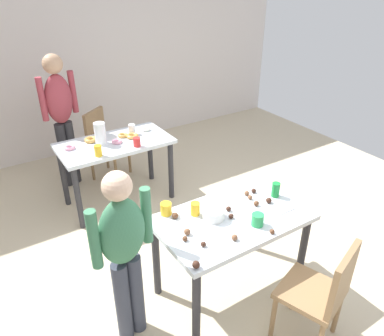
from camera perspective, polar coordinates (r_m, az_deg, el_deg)
ground_plane at (r=3.51m, az=4.82°, el=-15.10°), size 6.40×6.40×0.00m
wall_back at (r=5.53m, az=-15.77°, el=15.86°), size 6.40×0.10×2.60m
dining_table_near at (r=2.92m, az=6.07°, el=-9.13°), size 1.15×0.70×0.75m
dining_table_far at (r=4.15m, az=-11.59°, el=2.51°), size 1.20×0.64×0.75m
chair_near_table at (r=2.78m, az=19.33°, el=-17.25°), size 0.51×0.51×0.87m
chair_far_table at (r=4.81m, az=-13.38°, el=4.18°), size 0.56×0.56×0.87m
person_girl_near at (r=2.52m, az=-10.37°, el=-11.83°), size 0.46×0.24×1.37m
person_adult_far at (r=4.57m, az=-19.42°, el=8.34°), size 0.45×0.27×1.59m
mixing_bowl at (r=2.81m, az=3.33°, el=-6.99°), size 0.17×0.17×0.08m
soda_can at (r=3.12m, az=12.65°, el=-3.26°), size 0.07×0.07×0.12m
fork_near at (r=2.98m, az=14.28°, el=-6.45°), size 0.17×0.02×0.01m
cup_near_0 at (r=2.85m, az=-3.98°, el=-6.23°), size 0.09×0.09×0.10m
cup_near_1 at (r=2.77m, az=9.98°, el=-7.78°), size 0.09×0.09×0.09m
cup_near_2 at (r=2.84m, az=0.48°, el=-6.23°), size 0.07×0.07×0.10m
cake_ball_0 at (r=2.66m, az=-0.74°, el=-9.70°), size 0.05×0.05×0.05m
cake_ball_1 at (r=2.73m, az=12.15°, el=-9.47°), size 0.04×0.04×0.04m
cake_ball_2 at (r=3.15m, az=9.40°, el=-3.44°), size 0.04×0.04×0.04m
cake_ball_3 at (r=2.61m, az=-1.07°, el=-10.74°), size 0.04×0.04×0.04m
cake_ball_4 at (r=2.99m, az=9.78°, el=-5.35°), size 0.04×0.04×0.04m
cake_ball_5 at (r=3.06m, az=8.86°, el=-4.44°), size 0.04×0.04×0.04m
cake_ball_6 at (r=2.41m, az=0.62°, el=-14.55°), size 0.05×0.05×0.05m
cake_ball_7 at (r=2.81m, az=-2.60°, el=-7.27°), size 0.05×0.05×0.05m
cake_ball_8 at (r=2.56m, az=1.74°, el=-11.55°), size 0.04×0.04×0.04m
cake_ball_9 at (r=2.90m, az=5.60°, el=-6.21°), size 0.04×0.04×0.04m
cake_ball_10 at (r=2.63m, az=6.51°, el=-10.48°), size 0.04×0.04×0.04m
cake_ball_11 at (r=3.04m, az=11.64°, el=-4.86°), size 0.05×0.05×0.05m
cake_ball_12 at (r=3.11m, az=8.36°, el=-3.83°), size 0.04×0.04×0.04m
cake_ball_13 at (r=2.83m, az=5.99°, el=-7.31°), size 0.04×0.04×0.04m
pitcher_far at (r=4.05m, az=-13.86°, el=5.16°), size 0.12×0.12×0.23m
cup_far_0 at (r=4.25m, az=-9.16°, el=5.87°), size 0.08×0.08×0.11m
cup_far_1 at (r=3.94m, az=-8.41°, el=3.94°), size 0.08×0.08×0.10m
cup_far_2 at (r=3.81m, az=-14.15°, el=2.58°), size 0.07×0.07×0.11m
donut_far_0 at (r=4.34m, az=-7.01°, el=5.91°), size 0.10×0.10×0.03m
donut_far_1 at (r=4.17m, az=-15.18°, el=4.19°), size 0.14×0.14×0.04m
donut_far_2 at (r=4.21m, az=-10.51°, el=4.93°), size 0.11×0.11×0.03m
donut_far_3 at (r=4.05m, az=-18.18°, el=2.97°), size 0.11×0.11×0.03m
donut_far_4 at (r=4.07m, az=-11.40°, el=3.98°), size 0.11×0.11×0.03m
donut_far_5 at (r=4.17m, az=-9.10°, el=4.86°), size 0.13×0.13×0.04m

